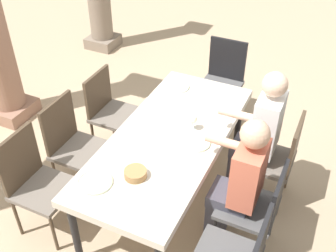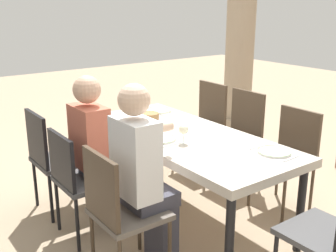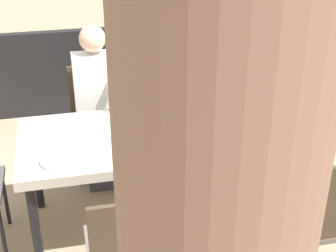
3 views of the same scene
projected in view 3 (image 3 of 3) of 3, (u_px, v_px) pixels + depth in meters
name	position (u px, v px, depth m)	size (l,w,h in m)	color
ground_plane	(166.00, 217.00, 3.80)	(16.00, 16.00, 0.00)	tan
dining_table	(166.00, 139.00, 3.49)	(2.01, 0.88, 0.74)	beige
chair_west_north	(319.00, 216.00, 2.95)	(0.44, 0.44, 0.94)	#6A6158
chair_west_south	(225.00, 100.00, 4.45)	(0.44, 0.44, 0.92)	#4F4F50
chair_mid_north	(236.00, 227.00, 2.85)	(0.44, 0.44, 0.94)	#6A6158
chair_mid_south	(168.00, 107.00, 4.35)	(0.44, 0.44, 0.87)	#4F4F50
chair_east_north	(127.00, 246.00, 2.74)	(0.44, 0.44, 0.89)	#6A6158
chair_east_south	(96.00, 113.00, 4.23)	(0.44, 0.44, 0.91)	#6A6158
diner_woman_green	(173.00, 97.00, 4.12)	(0.35, 0.49, 1.28)	#3F3F4C
diner_man_white	(98.00, 103.00, 3.97)	(0.35, 0.49, 1.31)	#3F3F4C
patio_railing	(124.00, 68.00, 5.39)	(4.41, 0.10, 0.90)	black
plate_0	(279.00, 136.00, 3.38)	(0.26, 0.26, 0.02)	white
fork_0	(299.00, 134.00, 3.42)	(0.02, 0.17, 0.01)	silver
spoon_0	(258.00, 139.00, 3.36)	(0.02, 0.17, 0.01)	silver
plate_1	(158.00, 115.00, 3.67)	(0.24, 0.24, 0.02)	white
wine_glass_1	(138.00, 111.00, 3.50)	(0.08, 0.08, 0.15)	white
fork_1	(177.00, 114.00, 3.70)	(0.02, 0.17, 0.01)	silver
spoon_1	(137.00, 118.00, 3.64)	(0.02, 0.17, 0.01)	silver
plate_2	(60.00, 160.00, 3.10)	(0.24, 0.24, 0.02)	white
fork_2	(84.00, 159.00, 3.13)	(0.02, 0.17, 0.01)	silver
spoon_2	(35.00, 164.00, 3.07)	(0.02, 0.17, 0.01)	silver
bread_basket	(241.00, 121.00, 3.54)	(0.17, 0.17, 0.06)	#9E7547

